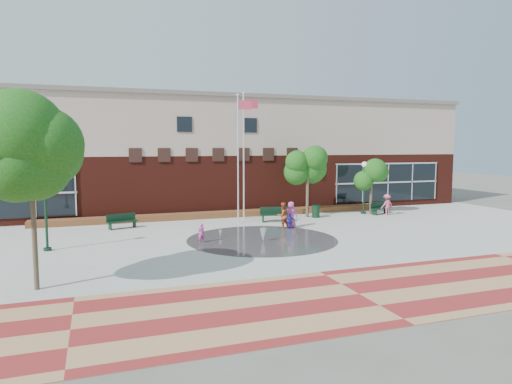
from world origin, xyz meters
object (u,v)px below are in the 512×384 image
object	(u,v)px
tree_big_left	(30,158)
flagpole_left	(239,152)
trash_can	(316,211)
child_splash	(201,233)
flagpole_right	(244,149)
bench_left	(122,224)

from	to	relation	value
tree_big_left	flagpole_left	bearing A→B (deg)	45.39
trash_can	child_splash	bearing A→B (deg)	-149.55
flagpole_right	bench_left	size ratio (longest dim) A/B	4.60
flagpole_left	flagpole_right	distance (m)	1.71
bench_left	tree_big_left	distance (m)	13.14
flagpole_right	child_splash	distance (m)	9.55
flagpole_right	bench_left	bearing A→B (deg)	-161.48
trash_can	tree_big_left	size ratio (longest dim) A/B	0.15
child_splash	tree_big_left	bearing A→B (deg)	22.19
flagpole_right	child_splash	size ratio (longest dim) A/B	8.29
tree_big_left	child_splash	xyz separation A→B (m)	(7.44, 5.93, -4.29)
flagpole_right	child_splash	world-z (taller)	flagpole_right
tree_big_left	child_splash	distance (m)	10.43
flagpole_right	trash_can	xyz separation A→B (m)	(5.09, -1.20, -4.53)
flagpole_right	trash_can	bearing A→B (deg)	-2.24
trash_can	child_splash	distance (m)	11.39
flagpole_right	child_splash	bearing A→B (deg)	-113.09
bench_left	child_splash	world-z (taller)	child_splash
trash_can	tree_big_left	xyz separation A→B (m)	(-17.26, -11.70, 4.33)
flagpole_right	tree_big_left	distance (m)	17.74
flagpole_left	bench_left	bearing A→B (deg)	-159.33
tree_big_left	child_splash	size ratio (longest dim) A/B	6.23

